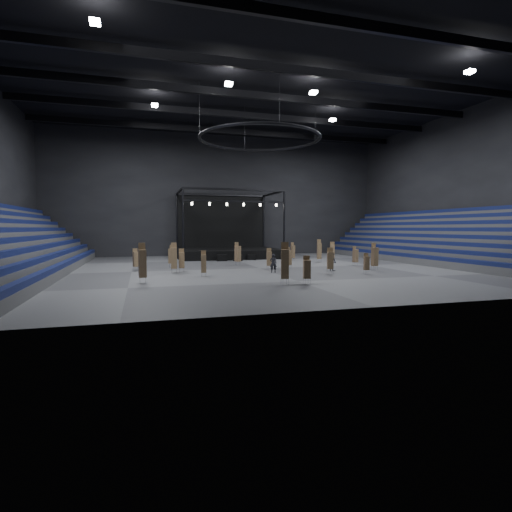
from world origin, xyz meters
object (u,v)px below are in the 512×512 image
object	(u,v)px
man_center	(273,263)
chair_stack_11	(366,263)
chair_stack_7	(174,258)
chair_stack_8	(238,253)
flight_case_left	(222,258)
crew_member	(332,262)
chair_stack_6	(330,260)
chair_stack_10	(289,257)
chair_stack_15	(204,263)
chair_stack_3	(285,263)
chair_stack_0	(355,255)
chair_stack_17	(332,251)
chair_stack_16	(269,258)
flight_case_mid	(238,258)
chair_stack_2	(172,256)
chair_stack_5	(136,259)
chair_stack_12	(293,251)
chair_stack_13	(142,263)
chair_stack_14	(307,269)
chair_stack_1	(319,251)
chair_stack_4	(375,256)
chair_stack_9	(182,260)
flight_case_right	(252,257)
stage	(227,247)

from	to	relation	value
man_center	chair_stack_11	bearing A→B (deg)	174.83
chair_stack_7	chair_stack_8	world-z (taller)	chair_stack_7
flight_case_left	crew_member	distance (m)	16.15
chair_stack_6	chair_stack_10	world-z (taller)	chair_stack_6
flight_case_left	chair_stack_15	world-z (taller)	chair_stack_15
chair_stack_3	chair_stack_6	world-z (taller)	chair_stack_3
flight_case_left	chair_stack_0	xyz separation A→B (m)	(12.78, -10.12, 0.71)
flight_case_left	chair_stack_17	world-z (taller)	chair_stack_17
chair_stack_16	flight_case_mid	bearing A→B (deg)	103.95
chair_stack_16	chair_stack_10	bearing A→B (deg)	12.71
chair_stack_2	chair_stack_5	world-z (taller)	chair_stack_2
chair_stack_7	chair_stack_12	world-z (taller)	chair_stack_7
chair_stack_13	chair_stack_14	world-z (taller)	chair_stack_13
chair_stack_0	chair_stack_11	xyz separation A→B (m)	(-3.01, -7.15, -0.13)
chair_stack_3	chair_stack_1	bearing A→B (deg)	75.33
flight_case_mid	chair_stack_4	xyz separation A→B (m)	(10.23, -14.32, 0.99)
chair_stack_3	chair_stack_15	xyz separation A→B (m)	(-4.93, 6.30, -0.41)
chair_stack_10	man_center	distance (m)	3.71
chair_stack_12	chair_stack_14	size ratio (longest dim) A/B	1.11
chair_stack_2	chair_stack_0	bearing A→B (deg)	12.91
chair_stack_4	chair_stack_14	bearing A→B (deg)	-150.20
flight_case_mid	chair_stack_9	world-z (taller)	chair_stack_9
chair_stack_9	man_center	bearing A→B (deg)	-15.21
chair_stack_8	chair_stack_9	world-z (taller)	chair_stack_8
chair_stack_9	chair_stack_12	world-z (taller)	chair_stack_12
chair_stack_2	chair_stack_14	world-z (taller)	chair_stack_2
chair_stack_4	chair_stack_7	xyz separation A→B (m)	(-18.94, 2.69, 0.06)
chair_stack_7	chair_stack_9	xyz separation A→B (m)	(0.73, 0.53, -0.26)
flight_case_right	chair_stack_11	xyz separation A→B (m)	(5.78, -17.75, 0.63)
chair_stack_7	flight_case_left	bearing A→B (deg)	65.44
flight_case_mid	chair_stack_3	bearing A→B (deg)	-94.29
chair_stack_5	chair_stack_9	size ratio (longest dim) A/B	0.97
chair_stack_0	chair_stack_1	xyz separation A→B (m)	(-1.88, 5.18, 0.28)
chair_stack_1	crew_member	xyz separation A→B (m)	(-2.84, -9.04, -0.56)
flight_case_mid	chair_stack_2	world-z (taller)	chair_stack_2
chair_stack_13	chair_stack_6	bearing A→B (deg)	-1.14
chair_stack_10	chair_stack_12	distance (m)	10.41
chair_stack_14	chair_stack_15	world-z (taller)	chair_stack_15
chair_stack_7	chair_stack_17	world-z (taller)	chair_stack_7
flight_case_right	chair_stack_10	world-z (taller)	chair_stack_10
flight_case_mid	chair_stack_9	xyz separation A→B (m)	(-7.98, -11.10, 0.79)
chair_stack_4	chair_stack_10	distance (m)	8.35
chair_stack_5	chair_stack_12	distance (m)	20.13
chair_stack_8	chair_stack_16	world-z (taller)	chair_stack_8
chair_stack_8	chair_stack_15	world-z (taller)	chair_stack_8
chair_stack_17	flight_case_mid	bearing A→B (deg)	177.36
flight_case_right	chair_stack_11	size ratio (longest dim) A/B	0.57
chair_stack_0	chair_stack_16	xyz separation A→B (m)	(-10.26, -1.28, 0.00)
stage	chair_stack_4	bearing A→B (deg)	-64.31
chair_stack_11	chair_stack_15	xyz separation A→B (m)	(-14.34, 1.78, 0.16)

